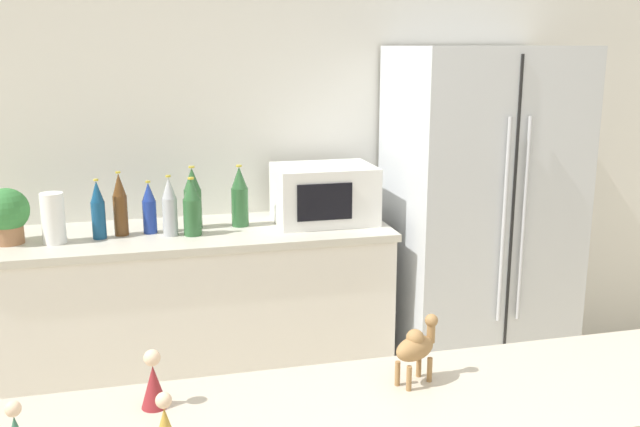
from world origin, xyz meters
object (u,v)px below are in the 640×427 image
at_px(refrigerator, 478,221).
at_px(wise_man_figurine_blue, 153,383).
at_px(potted_plant, 7,214).
at_px(back_bottle_3, 170,207).
at_px(paper_towel_roll, 53,218).
at_px(back_bottle_1, 240,197).
at_px(back_bottle_5, 193,199).
at_px(wise_man_figurine_purple, 165,424).
at_px(back_bottle_4, 149,208).
at_px(back_bottle_6, 192,208).
at_px(microwave, 324,194).
at_px(camel_figurine, 416,346).
at_px(back_bottle_2, 98,210).
at_px(back_bottle_0, 120,205).

xyz_separation_m(refrigerator, wise_man_figurine_blue, (-1.65, -1.74, 0.15)).
bearing_deg(potted_plant, back_bottle_3, -2.48).
height_order(paper_towel_roll, back_bottle_1, back_bottle_1).
xyz_separation_m(back_bottle_5, wise_man_figurine_purple, (-0.21, -2.03, -0.03)).
relative_size(paper_towel_roll, back_bottle_3, 0.80).
bearing_deg(back_bottle_5, back_bottle_3, -135.46).
height_order(refrigerator, back_bottle_5, refrigerator).
bearing_deg(wise_man_figurine_blue, back_bottle_4, 89.34).
relative_size(potted_plant, paper_towel_roll, 1.10).
distance_m(back_bottle_6, wise_man_figurine_purple, 1.91).
bearing_deg(microwave, back_bottle_5, 177.39).
relative_size(back_bottle_6, wise_man_figurine_purple, 2.22).
distance_m(back_bottle_3, back_bottle_5, 0.16).
distance_m(back_bottle_3, camel_figurine, 1.84).
distance_m(back_bottle_4, back_bottle_6, 0.21).
height_order(paper_towel_roll, camel_figurine, same).
bearing_deg(back_bottle_4, refrigerator, -2.25).
relative_size(back_bottle_2, back_bottle_6, 1.01).
relative_size(back_bottle_4, back_bottle_6, 0.91).
xyz_separation_m(back_bottle_0, wise_man_figurine_blue, (0.11, -1.80, -0.02)).
distance_m(paper_towel_roll, back_bottle_4, 0.42).
bearing_deg(back_bottle_5, back_bottle_4, -167.71).
distance_m(back_bottle_0, wise_man_figurine_blue, 1.80).
bearing_deg(camel_figurine, back_bottle_1, 95.00).
xyz_separation_m(back_bottle_0, wise_man_figurine_purple, (0.13, -1.97, -0.03)).
distance_m(potted_plant, back_bottle_4, 0.61).
xyz_separation_m(back_bottle_5, wise_man_figurine_blue, (-0.22, -1.85, -0.02)).
height_order(microwave, back_bottle_6, microwave).
bearing_deg(back_bottle_4, wise_man_figurine_purple, -90.08).
distance_m(microwave, back_bottle_0, 0.97).
bearing_deg(back_bottle_2, back_bottle_4, 11.12).
xyz_separation_m(back_bottle_2, back_bottle_3, (0.31, -0.02, 0.00)).
distance_m(back_bottle_3, wise_man_figurine_purple, 1.92).
bearing_deg(potted_plant, back_bottle_2, -1.07).
distance_m(back_bottle_2, back_bottle_4, 0.23).
distance_m(back_bottle_0, back_bottle_5, 0.34).
bearing_deg(wise_man_figurine_purple, camel_figurine, 13.77).
height_order(back_bottle_2, back_bottle_6, back_bottle_2).
height_order(back_bottle_0, wise_man_figurine_purple, back_bottle_0).
relative_size(back_bottle_3, camel_figurine, 1.73).
xyz_separation_m(paper_towel_roll, camel_figurine, (1.00, -1.76, 0.05)).
bearing_deg(back_bottle_6, wise_man_figurine_purple, -95.78).
xyz_separation_m(back_bottle_2, wise_man_figurine_purple, (0.22, -1.94, -0.01)).
height_order(back_bottle_4, back_bottle_5, back_bottle_5).
relative_size(back_bottle_2, wise_man_figurine_purple, 2.25).
bearing_deg(back_bottle_5, potted_plant, -174.27).
distance_m(back_bottle_3, back_bottle_4, 0.11).
bearing_deg(wise_man_figurine_purple, back_bottle_3, 87.23).
relative_size(potted_plant, back_bottle_6, 0.92).
bearing_deg(back_bottle_2, back_bottle_5, 11.68).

